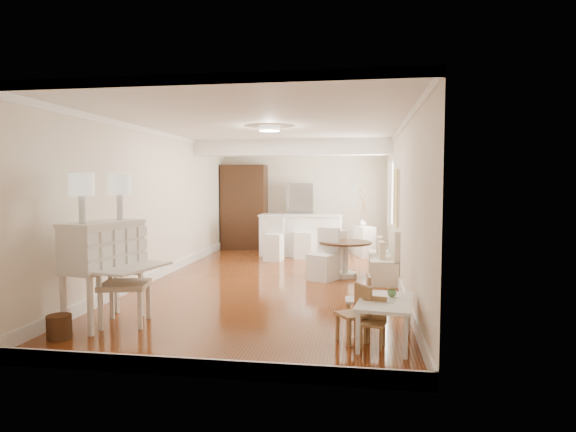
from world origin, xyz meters
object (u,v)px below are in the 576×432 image
(breakfast_counter, at_px, (301,235))
(sideboard, at_px, (363,241))
(kids_chair_a, at_px, (353,313))
(slip_chair_near, at_px, (323,254))
(pantry_cabinet, at_px, (244,207))
(bar_stool_right, at_px, (302,237))
(kids_chair_b, at_px, (358,299))
(bar_stool_left, at_px, (274,239))
(gustavian_armchair, at_px, (125,283))
(kids_chair_c, at_px, (373,322))
(dining_table, at_px, (345,259))
(wicker_basket, at_px, (59,327))
(kids_table, at_px, (385,322))
(slip_chair_far, at_px, (333,251))
(fridge, at_px, (313,217))
(secretary_bureau, at_px, (104,273))

(breakfast_counter, height_order, sideboard, breakfast_counter)
(breakfast_counter, bearing_deg, kids_chair_a, -77.68)
(slip_chair_near, xyz_separation_m, pantry_cabinet, (-2.48, 3.98, 0.67))
(slip_chair_near, bearing_deg, bar_stool_right, 133.13)
(kids_chair_b, height_order, bar_stool_left, bar_stool_left)
(gustavian_armchair, bearing_deg, kids_chair_c, -110.15)
(slip_chair_near, distance_m, breakfast_counter, 3.00)
(pantry_cabinet, xyz_separation_m, sideboard, (3.24, -0.92, -0.77))
(dining_table, height_order, bar_stool_right, bar_stool_right)
(wicker_basket, xyz_separation_m, kids_table, (3.76, 0.42, 0.11))
(slip_chair_near, bearing_deg, kids_chair_c, -49.57)
(wicker_basket, distance_m, bar_stool_right, 6.71)
(gustavian_armchair, distance_m, bar_stool_left, 5.33)
(slip_chair_near, relative_size, slip_chair_far, 1.13)
(slip_chair_near, relative_size, breakfast_counter, 0.47)
(gustavian_armchair, distance_m, fridge, 7.36)
(wicker_basket, relative_size, breakfast_counter, 0.14)
(slip_chair_near, relative_size, bar_stool_left, 0.97)
(slip_chair_near, bearing_deg, kids_chair_b, -49.04)
(breakfast_counter, distance_m, bar_stool_left, 1.01)
(wicker_basket, xyz_separation_m, kids_chair_a, (3.40, 0.40, 0.19))
(secretary_bureau, xyz_separation_m, dining_table, (2.98, 3.55, -0.32))
(gustavian_armchair, distance_m, dining_table, 4.46)
(kids_table, height_order, bar_stool_right, bar_stool_right)
(wicker_basket, bearing_deg, fridge, 74.22)
(kids_chair_c, height_order, sideboard, sideboard)
(slip_chair_far, bearing_deg, bar_stool_right, -94.46)
(gustavian_armchair, xyz_separation_m, pantry_cabinet, (-0.18, 7.18, 0.61))
(secretary_bureau, relative_size, kids_chair_a, 2.01)
(kids_table, relative_size, pantry_cabinet, 0.43)
(slip_chair_near, bearing_deg, dining_table, 67.89)
(kids_table, xyz_separation_m, kids_chair_c, (-0.14, -0.17, 0.03))
(kids_chair_c, relative_size, sideboard, 0.72)
(secretary_bureau, relative_size, slip_chair_near, 1.38)
(wicker_basket, height_order, kids_table, kids_table)
(kids_table, xyz_separation_m, dining_table, (-0.57, 3.78, 0.10))
(kids_chair_b, distance_m, fridge, 6.85)
(breakfast_counter, relative_size, pantry_cabinet, 0.89)
(kids_chair_c, bearing_deg, kids_chair_b, 113.09)
(kids_chair_a, distance_m, bar_stool_right, 6.12)
(bar_stool_left, bearing_deg, kids_chair_a, -64.06)
(secretary_bureau, xyz_separation_m, sideboard, (3.34, 6.27, -0.29))
(kids_chair_b, relative_size, bar_stool_left, 0.65)
(gustavian_armchair, distance_m, kids_table, 3.29)
(gustavian_armchair, relative_size, bar_stool_right, 1.06)
(kids_table, height_order, bar_stool_left, bar_stool_left)
(slip_chair_near, distance_m, fridge, 4.01)
(kids_chair_b, bearing_deg, sideboard, 175.63)
(slip_chair_near, height_order, breakfast_counter, breakfast_counter)
(kids_chair_a, distance_m, sideboard, 6.52)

